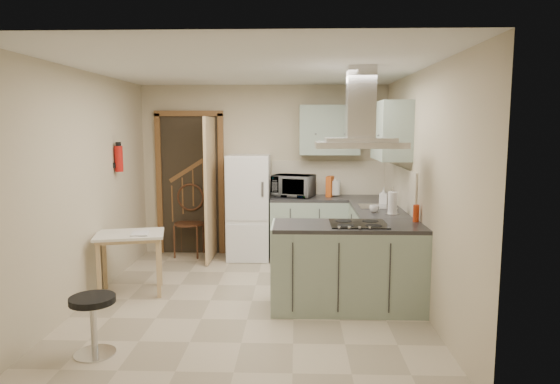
{
  "coord_description": "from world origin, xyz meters",
  "views": [
    {
      "loc": [
        0.48,
        -5.26,
        1.91
      ],
      "look_at": [
        0.29,
        0.45,
        1.15
      ],
      "focal_mm": 32.0,
      "sensor_mm": 36.0,
      "label": 1
    }
  ],
  "objects_px": {
    "peninsula": "(348,267)",
    "extractor_hood": "(360,145)",
    "fridge": "(249,207)",
    "stool": "(94,325)",
    "bentwood_chair": "(189,224)",
    "microwave": "(293,186)",
    "drop_leaf_table": "(131,263)"
  },
  "relations": [
    {
      "from": "fridge",
      "to": "peninsula",
      "type": "relative_size",
      "value": 0.97
    },
    {
      "from": "stool",
      "to": "microwave",
      "type": "bearing_deg",
      "value": 62.57
    },
    {
      "from": "peninsula",
      "to": "stool",
      "type": "xyz_separation_m",
      "value": [
        -2.23,
        -1.15,
        -0.2
      ]
    },
    {
      "from": "microwave",
      "to": "bentwood_chair",
      "type": "bearing_deg",
      "value": -162.66
    },
    {
      "from": "microwave",
      "to": "extractor_hood",
      "type": "bearing_deg",
      "value": -52.05
    },
    {
      "from": "peninsula",
      "to": "extractor_hood",
      "type": "distance_m",
      "value": 1.27
    },
    {
      "from": "drop_leaf_table",
      "to": "stool",
      "type": "height_order",
      "value": "drop_leaf_table"
    },
    {
      "from": "drop_leaf_table",
      "to": "stool",
      "type": "distance_m",
      "value": 1.56
    },
    {
      "from": "fridge",
      "to": "peninsula",
      "type": "xyz_separation_m",
      "value": [
        1.22,
        -1.98,
        -0.3
      ]
    },
    {
      "from": "bentwood_chair",
      "to": "stool",
      "type": "bearing_deg",
      "value": -87.59
    },
    {
      "from": "fridge",
      "to": "bentwood_chair",
      "type": "distance_m",
      "value": 0.94
    },
    {
      "from": "extractor_hood",
      "to": "microwave",
      "type": "xyz_separation_m",
      "value": [
        -0.69,
        2.03,
        -0.66
      ]
    },
    {
      "from": "extractor_hood",
      "to": "microwave",
      "type": "height_order",
      "value": "extractor_hood"
    },
    {
      "from": "stool",
      "to": "bentwood_chair",
      "type": "bearing_deg",
      "value": 88.06
    },
    {
      "from": "bentwood_chair",
      "to": "microwave",
      "type": "distance_m",
      "value": 1.64
    },
    {
      "from": "fridge",
      "to": "drop_leaf_table",
      "type": "distance_m",
      "value": 2.03
    },
    {
      "from": "stool",
      "to": "microwave",
      "type": "height_order",
      "value": "microwave"
    },
    {
      "from": "peninsula",
      "to": "drop_leaf_table",
      "type": "bearing_deg",
      "value": 170.8
    },
    {
      "from": "stool",
      "to": "drop_leaf_table",
      "type": "bearing_deg",
      "value": 97.24
    },
    {
      "from": "extractor_hood",
      "to": "bentwood_chair",
      "type": "relative_size",
      "value": 0.94
    },
    {
      "from": "peninsula",
      "to": "extractor_hood",
      "type": "xyz_separation_m",
      "value": [
        0.1,
        0.0,
        1.27
      ]
    },
    {
      "from": "bentwood_chair",
      "to": "microwave",
      "type": "relative_size",
      "value": 1.7
    },
    {
      "from": "fridge",
      "to": "extractor_hood",
      "type": "height_order",
      "value": "extractor_hood"
    },
    {
      "from": "stool",
      "to": "microwave",
      "type": "xyz_separation_m",
      "value": [
        1.65,
        3.18,
        0.8
      ]
    },
    {
      "from": "stool",
      "to": "fridge",
      "type": "bearing_deg",
      "value": 72.12
    },
    {
      "from": "drop_leaf_table",
      "to": "extractor_hood",
      "type": "bearing_deg",
      "value": -22.29
    },
    {
      "from": "bentwood_chair",
      "to": "extractor_hood",
      "type": "bearing_deg",
      "value": -38.72
    },
    {
      "from": "fridge",
      "to": "bentwood_chair",
      "type": "bearing_deg",
      "value": 173.69
    },
    {
      "from": "bentwood_chair",
      "to": "drop_leaf_table",
      "type": "bearing_deg",
      "value": -95.92
    },
    {
      "from": "peninsula",
      "to": "microwave",
      "type": "height_order",
      "value": "microwave"
    },
    {
      "from": "bentwood_chair",
      "to": "microwave",
      "type": "xyz_separation_m",
      "value": [
        1.54,
        -0.05,
        0.58
      ]
    },
    {
      "from": "peninsula",
      "to": "extractor_hood",
      "type": "height_order",
      "value": "extractor_hood"
    }
  ]
}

